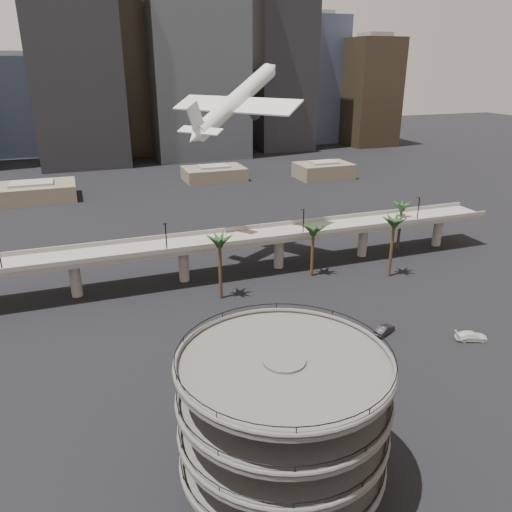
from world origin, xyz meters
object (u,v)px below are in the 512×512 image
object	(u,v)px
parking_ramp	(283,412)
car_c	(471,336)
car_a	(369,370)
overpass	(233,243)
airborne_jet	(236,101)
car_b	(384,330)

from	to	relation	value
parking_ramp	car_c	distance (m)	46.79
parking_ramp	car_c	size ratio (longest dim) A/B	4.17
parking_ramp	car_a	xyz separation A→B (m)	(20.67, 15.04, -9.03)
car_a	overpass	bearing A→B (deg)	0.28
car_a	parking_ramp	bearing A→B (deg)	116.42
parking_ramp	airborne_jet	size ratio (longest dim) A/B	0.75
car_a	car_b	bearing A→B (deg)	-52.69
parking_ramp	car_b	distance (m)	39.67
overpass	car_c	distance (m)	51.00
parking_ramp	overpass	size ratio (longest dim) A/B	0.17
overpass	car_c	world-z (taller)	overpass
parking_ramp	car_b	xyz separation A→B (m)	(29.70, 24.69, -9.07)
parking_ramp	car_a	world-z (taller)	parking_ramp
parking_ramp	car_a	size ratio (longest dim) A/B	4.71
car_c	car_b	bearing A→B (deg)	81.11
parking_ramp	airborne_jet	world-z (taller)	airborne_jet
airborne_jet	car_c	bearing A→B (deg)	-102.06
overpass	car_b	bearing A→B (deg)	-64.04
parking_ramp	car_b	world-z (taller)	parking_ramp
car_a	car_c	distance (m)	21.82
parking_ramp	overpass	distance (m)	60.46
overpass	car_c	size ratio (longest dim) A/B	24.43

